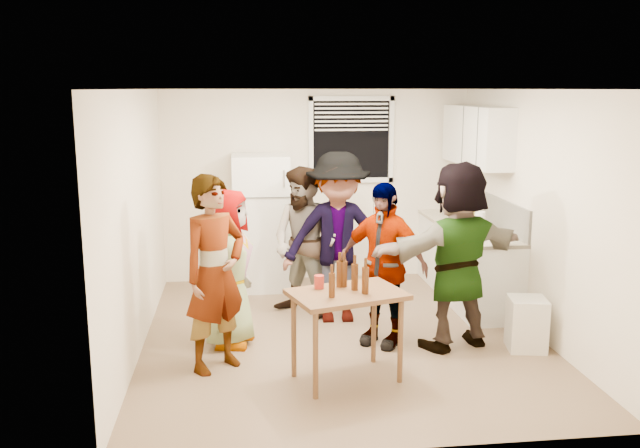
{
  "coord_description": "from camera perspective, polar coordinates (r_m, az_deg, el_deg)",
  "views": [
    {
      "loc": [
        -1.02,
        -6.53,
        2.51
      ],
      "look_at": [
        -0.21,
        0.19,
        1.15
      ],
      "focal_mm": 38.0,
      "sensor_mm": 36.0,
      "label": 1
    }
  ],
  "objects": [
    {
      "name": "window",
      "position": [
        8.88,
        2.65,
        7.1
      ],
      "size": [
        1.12,
        0.1,
        1.06
      ],
      "primitive_type": null,
      "color": "white",
      "rests_on": "room"
    },
    {
      "name": "refrigerator",
      "position": [
        8.57,
        -4.98,
        0.16
      ],
      "size": [
        0.7,
        0.7,
        1.7
      ],
      "primitive_type": "cube",
      "color": "white",
      "rests_on": "ground"
    },
    {
      "name": "blue_cup",
      "position": [
        7.61,
        12.38,
        -1.11
      ],
      "size": [
        0.09,
        0.09,
        0.12
      ],
      "primitive_type": "cylinder",
      "color": "#0D12D8",
      "rests_on": "countertop"
    },
    {
      "name": "beer_bottle_table",
      "position": [
        5.68,
        1.0,
        -6.17
      ],
      "size": [
        0.05,
        0.05,
        0.21
      ],
      "primitive_type": "cylinder",
      "color": "#47230C",
      "rests_on": "serving_table"
    },
    {
      "name": "beer_bottle_counter",
      "position": [
        8.01,
        12.33,
        -0.49
      ],
      "size": [
        0.06,
        0.06,
        0.24
      ],
      "primitive_type": "cylinder",
      "color": "#47230C",
      "rests_on": "countertop"
    },
    {
      "name": "backsplash",
      "position": [
        8.37,
        14.25,
        1.18
      ],
      "size": [
        0.03,
        2.2,
        0.36
      ],
      "primitive_type": "cube",
      "color": "#A29F96",
      "rests_on": "countertop"
    },
    {
      "name": "kettle",
      "position": [
        8.61,
        11.27,
        0.37
      ],
      "size": [
        0.26,
        0.23,
        0.19
      ],
      "primitive_type": null,
      "rotation": [
        0.0,
        0.0,
        0.15
      ],
      "color": "silver",
      "rests_on": "countertop"
    },
    {
      "name": "guest_stripe",
      "position": [
        6.4,
        -8.6,
        -11.85
      ],
      "size": [
        1.63,
        1.79,
        0.43
      ],
      "primitive_type": "imported",
      "rotation": [
        0.0,
        0.0,
        0.69
      ],
      "color": "#141933",
      "rests_on": "ground"
    },
    {
      "name": "guest_back_right",
      "position": [
        7.55,
        1.49,
        -8.04
      ],
      "size": [
        1.28,
        1.9,
        0.69
      ],
      "primitive_type": "imported",
      "rotation": [
        0.0,
        0.0,
        -0.04
      ],
      "color": "#47474C",
      "rests_on": "ground"
    },
    {
      "name": "guest_black",
      "position": [
        6.92,
        5.16,
        -9.95
      ],
      "size": [
        1.78,
        1.87,
        0.4
      ],
      "primitive_type": "imported",
      "rotation": [
        0.0,
        0.0,
        -0.69
      ],
      "color": "black",
      "rests_on": "ground"
    },
    {
      "name": "upper_cabinets",
      "position": [
        8.39,
        13.05,
        7.25
      ],
      "size": [
        0.34,
        1.6,
        0.7
      ],
      "primitive_type": "cube",
      "color": "white",
      "rests_on": "room"
    },
    {
      "name": "countertop",
      "position": [
        8.31,
        12.34,
        -0.21
      ],
      "size": [
        0.64,
        2.22,
        0.04
      ],
      "primitive_type": "cube",
      "color": "beige",
      "rests_on": "counter_lower"
    },
    {
      "name": "guest_orange",
      "position": [
        6.96,
        11.23,
        -10.0
      ],
      "size": [
        2.21,
        2.29,
        0.54
      ],
      "primitive_type": "imported",
      "rotation": [
        0.0,
        0.0,
        3.47
      ],
      "color": "#F89B5E",
      "rests_on": "ground"
    },
    {
      "name": "wine_bottle",
      "position": [
        9.19,
        10.74,
        1.08
      ],
      "size": [
        0.08,
        0.08,
        0.3
      ],
      "primitive_type": "cylinder",
      "color": "black",
      "rests_on": "countertop"
    },
    {
      "name": "guest_grey",
      "position": [
        6.94,
        -7.53,
        -9.95
      ],
      "size": [
        1.71,
        1.17,
        0.5
      ],
      "primitive_type": "imported",
      "rotation": [
        0.0,
        0.0,
        1.29
      ],
      "color": "gray",
      "rests_on": "ground"
    },
    {
      "name": "serving_table",
      "position": [
        6.11,
        2.22,
        -12.9
      ],
      "size": [
        1.09,
        0.88,
        0.8
      ],
      "primitive_type": null,
      "rotation": [
        0.0,
        0.0,
        0.29
      ],
      "color": "brown",
      "rests_on": "ground"
    },
    {
      "name": "guest_back_left",
      "position": [
        7.7,
        -1.24,
        -7.67
      ],
      "size": [
        1.7,
        1.81,
        0.63
      ],
      "primitive_type": "imported",
      "rotation": [
        0.0,
        0.0,
        -0.7
      ],
      "color": "brown",
      "rests_on": "ground"
    },
    {
      "name": "trash_bin",
      "position": [
        6.96,
        17.01,
        -8.1
      ],
      "size": [
        0.41,
        0.41,
        0.52
      ],
      "primitive_type": "cube",
      "rotation": [
        0.0,
        0.0,
        -0.18
      ],
      "color": "silver",
      "rests_on": "ground"
    },
    {
      "name": "room",
      "position": [
        7.07,
        1.86,
        -9.44
      ],
      "size": [
        4.0,
        4.5,
        2.5
      ],
      "primitive_type": null,
      "color": "white",
      "rests_on": "ground"
    },
    {
      "name": "paper_towel",
      "position": [
        7.88,
        13.27,
        -0.72
      ],
      "size": [
        0.11,
        0.11,
        0.24
      ],
      "primitive_type": "cylinder",
      "color": "white",
      "rests_on": "countertop"
    },
    {
      "name": "counter_lower",
      "position": [
        8.41,
        12.21,
        -3.22
      ],
      "size": [
        0.6,
        2.2,
        0.86
      ],
      "primitive_type": "cube",
      "color": "white",
      "rests_on": "ground"
    },
    {
      "name": "red_cup",
      "position": [
        5.93,
        -0.07,
        -5.44
      ],
      "size": [
        0.09,
        0.09,
        0.12
      ],
      "primitive_type": "cylinder",
      "color": "#AB2B20",
      "rests_on": "serving_table"
    },
    {
      "name": "picture_frame",
      "position": [
        8.72,
        12.9,
        0.99
      ],
      "size": [
        0.02,
        0.19,
        0.16
      ],
      "primitive_type": "cube",
      "color": "#E0C757",
      "rests_on": "countertop"
    }
  ]
}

